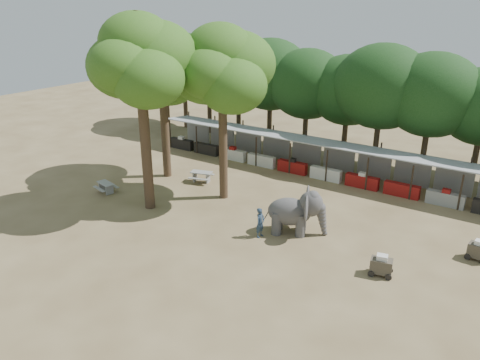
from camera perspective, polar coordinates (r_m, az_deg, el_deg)
The scene contains 12 objects.
ground at distance 25.97m, azimuth -4.34°, elevation -7.89°, with size 100.00×100.00×0.00m, color brown.
vendor_stalls at distance 36.45m, azimuth 9.08°, elevation 2.66°, with size 28.00×2.99×2.80m.
yard_tree_left at distance 34.43m, azimuth -9.54°, elevation 13.56°, with size 7.10×6.90×11.02m.
yard_tree_center at distance 28.67m, azimuth -12.10°, elevation 13.95°, with size 7.10×6.90×12.04m.
yard_tree_back at distance 29.82m, azimuth -2.20°, elevation 13.35°, with size 7.10×6.90×11.36m.
backdrop_trees at distance 40.01m, azimuth 12.65°, elevation 10.48°, with size 46.46×5.95×8.33m.
elephant at distance 26.79m, azimuth 6.94°, elevation -3.83°, with size 3.59×2.80×2.68m.
handler at distance 26.37m, azimuth 2.48°, elevation -5.22°, with size 0.63×0.42×1.76m, color #26384C.
picnic_table_near at distance 33.80m, azimuth -16.03°, elevation -0.72°, with size 1.68×1.58×0.71m.
picnic_table_far at distance 34.47m, azimuth -4.73°, elevation 0.58°, with size 1.90×1.79×0.78m.
cart_front at distance 24.04m, azimuth 16.84°, elevation -9.92°, with size 1.26×0.96×1.10m.
cart_back at distance 27.21m, azimuth 27.12°, elevation -7.65°, with size 1.21×0.87×1.10m.
Camera 1 is at (14.21, -17.73, 12.58)m, focal length 35.00 mm.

